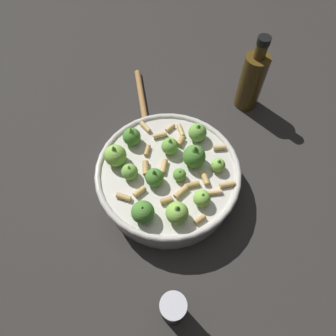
{
  "coord_description": "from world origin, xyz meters",
  "views": [
    {
      "loc": [
        -0.19,
        0.25,
        0.61
      ],
      "look_at": [
        0.0,
        0.0,
        0.08
      ],
      "focal_mm": 32.82,
      "sensor_mm": 36.0,
      "label": 1
    }
  ],
  "objects_px": {
    "pepper_shaker": "(173,309)",
    "wooden_spoon": "(143,104)",
    "olive_oil_bottle": "(252,80)",
    "cooking_pan": "(168,176)"
  },
  "relations": [
    {
      "from": "cooking_pan",
      "to": "pepper_shaker",
      "type": "relative_size",
      "value": 3.05
    },
    {
      "from": "cooking_pan",
      "to": "pepper_shaker",
      "type": "xyz_separation_m",
      "value": [
        -0.16,
        0.2,
        0.0
      ]
    },
    {
      "from": "pepper_shaker",
      "to": "olive_oil_bottle",
      "type": "distance_m",
      "value": 0.54
    },
    {
      "from": "pepper_shaker",
      "to": "wooden_spoon",
      "type": "distance_m",
      "value": 0.5
    },
    {
      "from": "pepper_shaker",
      "to": "wooden_spoon",
      "type": "height_order",
      "value": "pepper_shaker"
    },
    {
      "from": "pepper_shaker",
      "to": "olive_oil_bottle",
      "type": "xyz_separation_m",
      "value": [
        0.15,
        -0.52,
        0.03
      ]
    },
    {
      "from": "wooden_spoon",
      "to": "olive_oil_bottle",
      "type": "bearing_deg",
      "value": -140.44
    },
    {
      "from": "cooking_pan",
      "to": "wooden_spoon",
      "type": "relative_size",
      "value": 1.74
    },
    {
      "from": "cooking_pan",
      "to": "pepper_shaker",
      "type": "height_order",
      "value": "cooking_pan"
    },
    {
      "from": "cooking_pan",
      "to": "pepper_shaker",
      "type": "bearing_deg",
      "value": 129.37
    }
  ]
}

